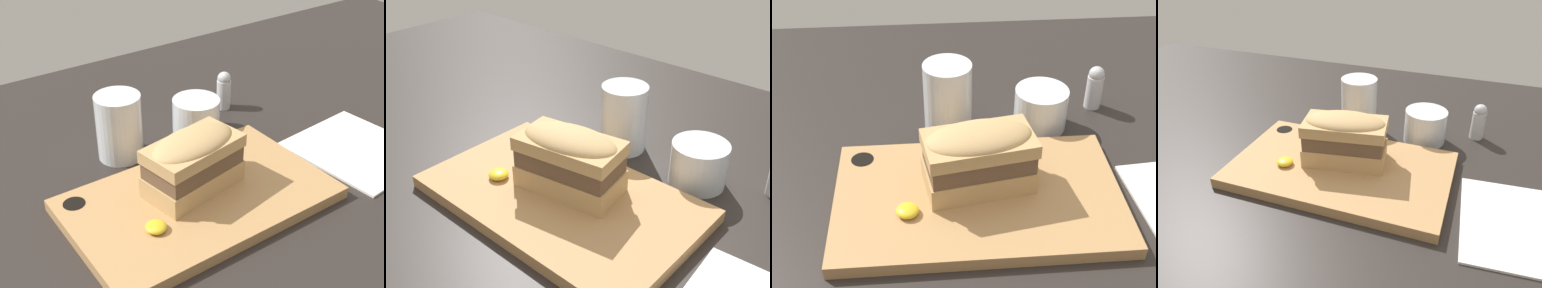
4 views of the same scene
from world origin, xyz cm
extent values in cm
cube|color=#282321|center=(0.00, 0.00, 1.00)|extent=(196.55, 111.33, 2.00)
cube|color=tan|center=(-6.82, -1.73, 2.92)|extent=(38.26, 23.03, 1.84)
cylinder|color=black|center=(-22.73, 6.56, 3.42)|extent=(3.22, 3.22, 0.92)
cube|color=tan|center=(-6.64, -0.39, 5.46)|extent=(15.34, 9.87, 3.25)
cube|color=brown|center=(-6.64, -0.39, 8.41)|extent=(14.73, 9.47, 2.65)
cube|color=tan|center=(-6.64, -0.39, 10.71)|extent=(15.34, 9.87, 1.95)
ellipsoid|color=tan|center=(-6.64, -0.39, 11.53)|extent=(15.04, 9.67, 2.93)
ellipsoid|color=gold|center=(-16.17, -5.01, 4.42)|extent=(2.92, 2.92, 1.17)
cylinder|color=silver|center=(-9.81, 16.55, 7.57)|extent=(7.57, 7.57, 11.15)
cylinder|color=silver|center=(-9.81, 16.55, 4.71)|extent=(6.66, 6.66, 5.02)
cylinder|color=silver|center=(4.85, 15.48, 5.33)|extent=(8.39, 8.39, 6.66)
cylinder|color=#5B141E|center=(4.85, 15.48, 4.97)|extent=(7.56, 7.56, 5.54)
camera|label=1|loc=(-43.51, -52.36, 50.81)|focal=50.00mm
camera|label=2|loc=(31.15, -40.92, 43.37)|focal=45.00mm
camera|label=3|loc=(-12.93, -54.14, 52.16)|focal=50.00mm
camera|label=4|loc=(13.99, -53.02, 40.76)|focal=35.00mm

